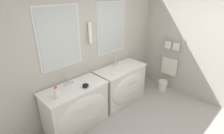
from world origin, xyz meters
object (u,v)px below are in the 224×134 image
object	(u,v)px
vanity_left	(77,107)
toiletry_bottle	(56,93)
amenity_bowl	(85,85)
vanity_right	(122,84)
waste_bin	(163,85)

from	to	relation	value
vanity_left	toiletry_bottle	xyz separation A→B (m)	(-0.37, -0.06, 0.50)
vanity_left	amenity_bowl	bearing A→B (deg)	-33.55
vanity_left	vanity_right	bearing A→B (deg)	0.00
vanity_right	waste_bin	world-z (taller)	vanity_right
vanity_left	toiletry_bottle	size ratio (longest dim) A/B	5.82
vanity_left	waste_bin	xyz separation A→B (m)	(2.34, -0.43, -0.29)
toiletry_bottle	vanity_left	bearing A→B (deg)	8.68
toiletry_bottle	amenity_bowl	bearing A→B (deg)	-5.01
vanity_left	amenity_bowl	xyz separation A→B (m)	(0.15, -0.10, 0.44)
vanity_left	waste_bin	distance (m)	2.39
amenity_bowl	toiletry_bottle	bearing A→B (deg)	174.99
vanity_right	amenity_bowl	size ratio (longest dim) A/B	10.26
vanity_left	toiletry_bottle	distance (m)	0.62
vanity_right	waste_bin	xyz separation A→B (m)	(1.12, -0.43, -0.29)
vanity_left	vanity_right	distance (m)	1.21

